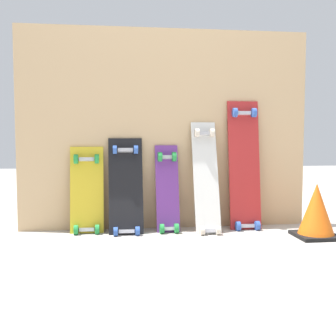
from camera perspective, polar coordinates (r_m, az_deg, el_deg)
name	(u,v)px	position (r m, az deg, el deg)	size (l,w,h in m)	color
ground_plane	(167,229)	(3.06, -0.17, -8.23)	(12.00, 12.00, 0.00)	#B2AAA0
plywood_wall_panel	(166,129)	(3.06, -0.34, 5.23)	(2.09, 0.04, 1.43)	tan
skateboard_yellow	(87,194)	(2.98, -10.90, -3.49)	(0.23, 0.18, 0.66)	gold
skateboard_black	(126,190)	(2.93, -5.71, -3.03)	(0.24, 0.25, 0.72)	black
skateboard_purple	(168,193)	(2.97, -0.06, -3.35)	(0.16, 0.22, 0.67)	#6B338C
skateboard_white	(206,181)	(2.96, 5.18, -1.82)	(0.17, 0.30, 0.84)	silver
skateboard_red	(245,169)	(3.09, 10.29, -0.15)	(0.23, 0.21, 0.98)	#B22626
traffic_cone	(316,211)	(2.95, 19.40, -5.49)	(0.27, 0.27, 0.36)	black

